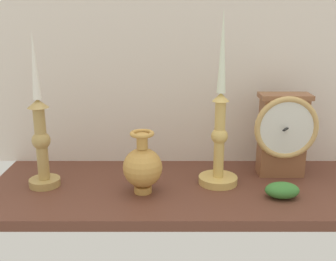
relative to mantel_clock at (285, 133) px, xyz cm
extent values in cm
cube|color=brown|center=(-22.68, -6.89, -12.62)|extent=(100.00, 36.00, 2.40)
cube|color=silver|center=(-22.68, 11.61, 21.08)|extent=(120.00, 2.00, 65.00)
cube|color=brown|center=(0.00, 0.78, -1.36)|extent=(11.38, 5.71, 20.11)
cube|color=brown|center=(0.00, 0.78, 9.29)|extent=(12.75, 6.40, 1.20)
torus|color=tan|center=(0.00, -2.48, 2.00)|extent=(15.92, 1.45, 15.92)
cylinder|color=silver|center=(0.00, -2.58, 2.00)|extent=(13.31, 0.40, 13.31)
cube|color=black|center=(0.00, -2.88, 2.00)|extent=(3.36, 4.52, 0.30)
cylinder|color=#D9B35E|center=(-16.85, -5.43, -10.52)|extent=(9.55, 9.55, 1.80)
cylinder|color=#D9B35E|center=(-16.85, -5.43, -0.16)|extent=(2.53, 2.53, 18.92)
sphere|color=#D9B35E|center=(-16.85, -5.43, 0.79)|extent=(4.04, 4.04, 4.04)
cone|color=#D9B35E|center=(-16.85, -5.43, 10.31)|extent=(4.01, 4.01, 2.00)
cone|color=white|center=(-16.85, -5.43, 20.86)|extent=(2.09, 2.09, 19.11)
cylinder|color=tan|center=(-59.28, -6.61, -10.52)|extent=(7.44, 7.44, 1.80)
cylinder|color=tan|center=(-59.28, -6.61, -0.76)|extent=(2.75, 2.75, 17.71)
sphere|color=tan|center=(-59.28, -6.61, 0.12)|extent=(4.40, 4.40, 4.40)
cone|color=tan|center=(-59.28, -6.61, 9.10)|extent=(4.95, 4.95, 2.00)
cone|color=white|center=(-59.28, -6.61, 17.87)|extent=(2.01, 2.01, 15.54)
cylinder|color=gold|center=(-35.08, -10.76, -10.62)|extent=(4.13, 4.13, 1.60)
sphere|color=gold|center=(-35.08, -10.76, -5.22)|extent=(9.19, 9.19, 9.19)
cylinder|color=gold|center=(-35.08, -10.76, 1.15)|extent=(2.57, 2.57, 3.56)
torus|color=gold|center=(-35.08, -10.76, 2.93)|extent=(5.57, 5.57, 1.00)
ellipsoid|color=#3A7A33|center=(-3.24, -13.71, -9.61)|extent=(7.80, 5.46, 3.61)
camera|label=1|loc=(-29.20, -99.07, 28.59)|focal=43.58mm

